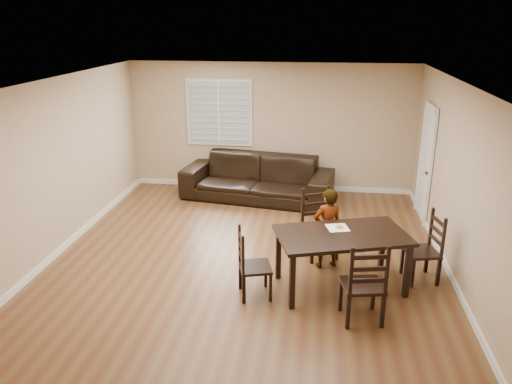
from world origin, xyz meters
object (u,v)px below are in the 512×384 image
dining_table (342,239)px  chair_near (316,224)px  sofa (257,178)px  donut (339,226)px  chair_right (430,250)px  chair_left (246,266)px  chair_far (366,289)px  child (327,228)px

dining_table → chair_near: 1.13m
sofa → donut: bearing=-55.4°
dining_table → chair_right: size_ratio=1.91×
chair_left → sofa: size_ratio=0.32×
donut → sofa: bearing=115.6°
chair_far → chair_right: 1.61m
chair_near → donut: bearing=-95.5°
chair_near → chair_far: size_ratio=1.00×
child → sofa: child is taller
chair_far → donut: size_ratio=10.16×
chair_left → sofa: chair_left is taller
dining_table → donut: 0.23m
chair_right → sofa: size_ratio=0.34×
chair_left → donut: 1.40m
donut → chair_near: bearing=110.1°
chair_right → donut: (-1.29, -0.20, 0.37)m
chair_left → donut: (1.21, 0.58, 0.40)m
chair_right → sofa: 4.17m
chair_near → chair_far: 2.02m
chair_left → chair_right: (2.50, 0.78, 0.02)m
sofa → dining_table: bearing=-56.1°
chair_near → chair_right: chair_near is taller
dining_table → sofa: 3.80m
chair_far → chair_left: chair_far is taller
chair_near → chair_left: bearing=-147.5°
chair_far → chair_left: 1.59m
donut → chair_right: bearing=8.6°
chair_left → child: 1.46m
chair_right → donut: bearing=-94.2°
sofa → chair_far: bearing=-57.7°
chair_far → chair_left: size_ratio=1.12×
chair_left → chair_far: bearing=-123.9°
chair_right → chair_left: bearing=-85.4°
chair_far → sofa: (-1.86, 4.31, -0.05)m
chair_near → sofa: bearing=91.9°
chair_near → chair_left: 1.69m
child → chair_far: bearing=81.8°
chair_left → chair_right: 2.62m
chair_left → child: size_ratio=0.78×
dining_table → child: 0.64m
chair_far → sofa: size_ratio=0.36×
chair_near → chair_left: size_ratio=1.11×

